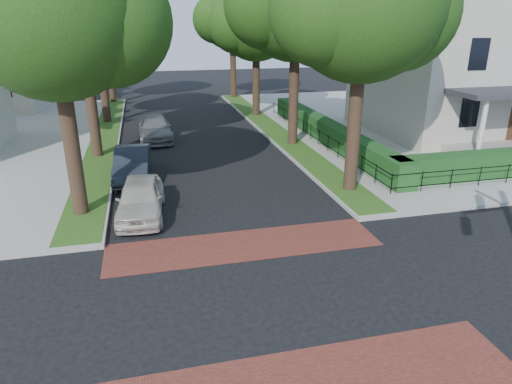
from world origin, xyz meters
TOP-DOWN VIEW (x-y plane):
  - ground at (0.00, 0.00)m, footprint 120.00×120.00m
  - sidewalk_ne at (19.50, 19.00)m, footprint 30.00×30.00m
  - crosswalk_far at (0.00, 3.20)m, footprint 9.00×2.20m
  - grass_strip_ne at (5.40, 19.10)m, footprint 1.60×29.80m
  - grass_strip_nw at (-5.40, 19.10)m, footprint 1.60×29.80m
  - tree_right_near at (5.60, 7.24)m, footprint 7.75×6.67m
  - tree_right_mid at (5.61, 15.25)m, footprint 8.25×7.09m
  - tree_right_far at (5.60, 24.22)m, footprint 7.25×6.23m
  - tree_right_back at (5.60, 33.23)m, footprint 7.50×6.45m
  - tree_left_near at (-5.40, 7.23)m, footprint 7.50×6.45m
  - tree_left_far at (-5.40, 24.22)m, footprint 7.00×6.02m
  - tree_left_back at (-5.40, 33.24)m, footprint 7.75×6.66m
  - hedge_main_road at (7.70, 15.00)m, footprint 1.00×18.00m
  - fence_main_road at (6.90, 15.00)m, footprint 0.06×18.00m
  - house_victorian at (17.51, 15.92)m, footprint 13.00×13.05m
  - parked_car_front at (-3.27, 6.49)m, footprint 2.00×4.28m
  - parked_car_middle at (-3.60, 11.09)m, footprint 1.79×4.51m
  - parked_car_rear at (-2.30, 18.44)m, footprint 2.04×4.85m

SIDE VIEW (x-z plane):
  - ground at x=0.00m, z-range 0.00..0.00m
  - crosswalk_far at x=0.00m, z-range 0.00..0.01m
  - sidewalk_ne at x=19.50m, z-range 0.00..0.15m
  - grass_strip_ne at x=5.40m, z-range 0.15..0.17m
  - grass_strip_nw at x=-5.40m, z-range 0.15..0.17m
  - fence_main_road at x=6.90m, z-range 0.15..1.05m
  - parked_car_rear at x=-2.30m, z-range 0.00..1.40m
  - parked_car_front at x=-3.27m, z-range 0.00..1.42m
  - parked_car_middle at x=-3.60m, z-range 0.00..1.46m
  - hedge_main_road at x=7.70m, z-range 0.15..1.35m
  - house_victorian at x=17.51m, z-range -0.22..12.26m
  - tree_right_far at x=5.60m, z-range 2.04..11.78m
  - tree_left_far at x=-5.40m, z-range 2.19..12.05m
  - tree_right_back at x=5.60m, z-range 2.17..12.37m
  - tree_left_near at x=-5.40m, z-range 2.17..12.37m
  - tree_left_back at x=-5.40m, z-range 2.19..12.63m
  - tree_right_near at x=5.60m, z-range 2.30..12.96m
  - tree_right_mid at x=5.61m, z-range 2.38..13.60m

